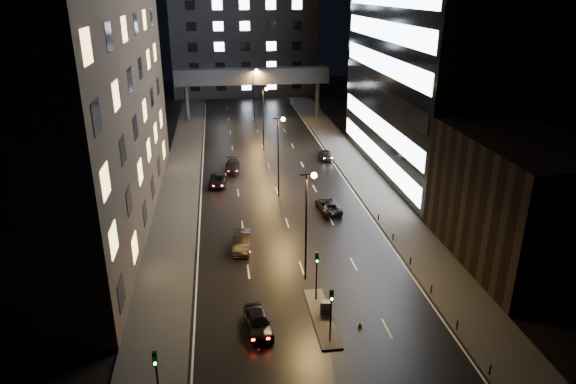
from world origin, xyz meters
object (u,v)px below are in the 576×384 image
Objects in this scene: car_away_c at (218,181)px; car_toward_a at (328,206)px; car_away_a at (258,322)px; utility_cabinet at (326,307)px; car_away_b at (242,242)px; car_toward_b at (325,154)px; car_away_d at (232,166)px.

car_toward_a reaches higher than car_away_c.
utility_cabinet is at bearing 5.39° from car_away_a.
car_away_b is 13.61m from utility_cabinet.
utility_cabinet is at bearing 72.93° from car_toward_a.
car_toward_a is 20.31m from car_toward_b.
car_away_b is 0.99× the size of car_away_c.
car_away_a is at bearing -81.81° from car_away_b.
car_toward_b is at bearing 68.80° from car_away_b.
car_away_b is 23.87m from car_away_d.
car_away_d is 19.15m from car_toward_a.
car_away_c is at bearing 37.80° from car_toward_b.
car_away_c reaches higher than utility_cabinet.
utility_cabinet is at bearing 86.30° from car_toward_b.
car_away_b is 4.41× the size of utility_cabinet.
car_toward_b is (14.41, 4.01, -0.05)m from car_away_d.
utility_cabinet is at bearing -76.52° from car_away_d.
car_away_a reaches higher than utility_cabinet.
car_away_a is 23.55m from car_toward_a.
car_away_d is 14.96m from car_toward_b.
car_away_c is 16.50m from car_toward_a.
utility_cabinet is (5.52, 1.19, -0.05)m from car_away_a.
car_away_d reaches higher than car_away_c.
car_toward_b is at bearing 64.73° from car_away_a.
car_away_b reaches higher than utility_cabinet.
car_away_b is 0.98× the size of car_away_d.
car_toward_b is (14.33, 27.88, -0.13)m from car_away_b.
car_away_a is 13.40m from car_away_b.
utility_cabinet is (-8.30, -40.08, 0.03)m from car_toward_b.
utility_cabinet is at bearing -68.92° from car_away_c.
car_away_c is (-2.22, 18.40, -0.12)m from car_away_b.
car_away_d is at bearing 23.54° from car_toward_b.
car_toward_a is at bearing 84.85° from utility_cabinet.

